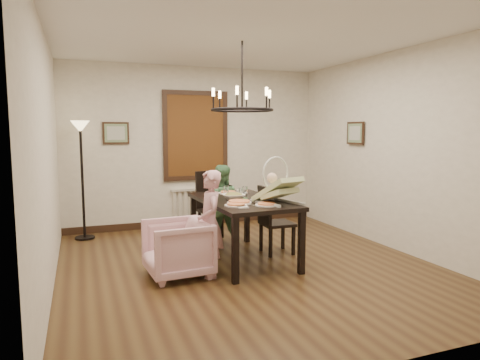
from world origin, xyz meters
TOP-DOWN VIEW (x-y plane):
  - room_shell at (0.00, 0.37)m, footprint 4.51×5.00m
  - dining_table at (0.02, 0.26)m, footprint 1.03×1.75m
  - chair_far at (-0.02, 1.23)m, footprint 0.55×0.55m
  - chair_right at (0.59, 0.37)m, footprint 0.42×0.42m
  - armchair at (-0.91, -0.08)m, footprint 0.77×0.76m
  - elderly_woman at (-0.55, -0.20)m, footprint 0.28×0.40m
  - seated_man at (0.00, 1.08)m, footprint 0.57×0.50m
  - baby_bouncer at (0.31, -0.20)m, footprint 0.59×0.70m
  - salad_bowl at (-0.08, 0.29)m, footprint 0.34×0.34m
  - pizza_platter at (-0.13, -0.05)m, footprint 0.30×0.30m
  - drinking_glass at (0.05, 0.36)m, footprint 0.07×0.07m
  - window_blinds at (0.00, 2.46)m, footprint 1.00×0.03m
  - radiator at (0.00, 2.48)m, footprint 0.92×0.12m
  - picture_back at (-1.35, 2.47)m, footprint 0.42×0.03m
  - picture_right at (2.21, 0.90)m, footprint 0.03×0.42m
  - floor_lamp at (-1.90, 2.15)m, footprint 0.30×0.30m
  - chandelier at (0.02, 0.26)m, footprint 0.80×0.80m

SIDE VIEW (x-z plane):
  - armchair at x=-0.91m, z-range 0.00..0.66m
  - radiator at x=0.00m, z-range 0.04..0.66m
  - chair_right at x=0.59m, z-range 0.00..0.94m
  - seated_man at x=0.00m, z-range 0.00..0.99m
  - elderly_woman at x=-0.55m, z-range 0.00..1.03m
  - chair_far at x=-0.02m, z-range 0.00..1.09m
  - dining_table at x=0.02m, z-range 0.32..1.12m
  - pizza_platter at x=-0.13m, z-range 0.80..0.84m
  - salad_bowl at x=-0.08m, z-range 0.80..0.89m
  - drinking_glass at x=0.05m, z-range 0.80..0.94m
  - floor_lamp at x=-1.90m, z-range 0.00..1.80m
  - baby_bouncer at x=0.31m, z-range 0.80..1.20m
  - room_shell at x=0.00m, z-range -0.01..2.80m
  - window_blinds at x=0.00m, z-range 0.90..2.30m
  - picture_back at x=-1.35m, z-range 1.47..1.83m
  - picture_right at x=2.21m, z-range 1.47..1.83m
  - chandelier at x=0.02m, z-range 1.93..1.97m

